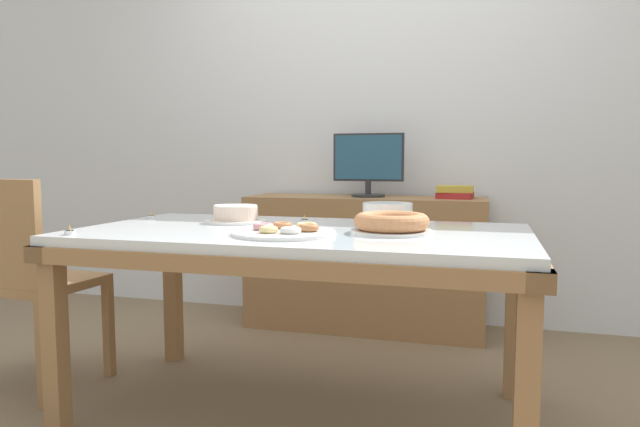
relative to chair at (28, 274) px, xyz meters
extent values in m
plane|color=#7A664C|center=(1.21, 0.12, -0.52)|extent=(12.00, 12.00, 0.00)
cube|color=silver|center=(1.21, 1.66, 0.78)|extent=(8.00, 0.10, 2.60)
cube|color=silver|center=(1.21, 0.12, 0.21)|extent=(1.73, 0.92, 0.04)
cube|color=olive|center=(1.21, -0.32, 0.16)|extent=(1.76, 0.08, 0.06)
cube|color=olive|center=(1.21, 0.55, 0.16)|extent=(1.76, 0.08, 0.06)
cube|color=olive|center=(0.37, 0.12, 0.16)|extent=(0.08, 0.95, 0.06)
cube|color=olive|center=(2.05, 0.12, 0.16)|extent=(0.08, 0.95, 0.06)
cube|color=olive|center=(0.39, -0.30, -0.18)|extent=(0.07, 0.07, 0.69)
cube|color=olive|center=(2.03, -0.30, -0.18)|extent=(0.07, 0.07, 0.69)
cube|color=olive|center=(0.39, 0.53, -0.18)|extent=(0.07, 0.07, 0.69)
cube|color=olive|center=(2.03, 0.53, -0.18)|extent=(0.07, 0.07, 0.69)
cube|color=olive|center=(0.01, 0.07, -0.05)|extent=(0.45, 0.45, 0.04)
cube|color=olive|center=(-0.01, -0.11, 0.19)|extent=(0.40, 0.07, 0.45)
cube|color=olive|center=(0.21, 0.25, -0.30)|extent=(0.04, 0.04, 0.45)
cube|color=olive|center=(-0.17, 0.28, -0.30)|extent=(0.04, 0.04, 0.45)
cube|color=olive|center=(0.18, -0.13, -0.30)|extent=(0.04, 0.04, 0.45)
cube|color=olive|center=(1.21, 1.36, -0.12)|extent=(1.42, 0.44, 0.80)
cylinder|color=#262628|center=(1.22, 1.36, 0.28)|extent=(0.20, 0.20, 0.02)
cylinder|color=#262628|center=(1.22, 1.36, 0.34)|extent=(0.04, 0.04, 0.09)
cube|color=#262628|center=(1.22, 1.36, 0.51)|extent=(0.42, 0.02, 0.28)
cube|color=navy|center=(1.22, 1.35, 0.51)|extent=(0.40, 0.00, 0.26)
cube|color=maroon|center=(1.73, 1.36, 0.29)|extent=(0.21, 0.19, 0.04)
cube|color=#B29933|center=(1.73, 1.36, 0.33)|extent=(0.20, 0.17, 0.04)
cylinder|color=white|center=(0.86, 0.27, 0.23)|extent=(0.27, 0.27, 0.01)
cylinder|color=beige|center=(0.86, 0.27, 0.27)|extent=(0.19, 0.19, 0.06)
cylinder|color=white|center=(0.86, 0.27, 0.30)|extent=(0.19, 0.19, 0.01)
cylinder|color=white|center=(1.57, 0.10, 0.23)|extent=(0.30, 0.30, 0.01)
torus|color=#BC7A4C|center=(1.57, 0.10, 0.27)|extent=(0.28, 0.28, 0.06)
cylinder|color=white|center=(1.20, -0.06, 0.23)|extent=(0.38, 0.38, 0.01)
torus|color=#B27042|center=(1.29, -0.04, 0.25)|extent=(0.07, 0.07, 0.03)
torus|color=#EAD184|center=(1.26, 0.02, 0.25)|extent=(0.08, 0.08, 0.02)
torus|color=#B27042|center=(1.16, 0.02, 0.25)|extent=(0.08, 0.08, 0.02)
torus|color=pink|center=(1.12, -0.04, 0.25)|extent=(0.08, 0.08, 0.02)
torus|color=#EAD184|center=(1.17, -0.12, 0.25)|extent=(0.07, 0.07, 0.02)
torus|color=white|center=(1.25, -0.11, 0.25)|extent=(0.08, 0.08, 0.02)
cylinder|color=white|center=(1.50, 0.40, 0.23)|extent=(0.21, 0.21, 0.01)
cylinder|color=white|center=(1.50, 0.40, 0.24)|extent=(0.21, 0.21, 0.01)
cylinder|color=white|center=(1.50, 0.40, 0.25)|extent=(0.21, 0.21, 0.01)
cylinder|color=white|center=(1.50, 0.40, 0.26)|extent=(0.21, 0.21, 0.01)
cylinder|color=white|center=(1.50, 0.40, 0.27)|extent=(0.21, 0.21, 0.01)
cylinder|color=white|center=(1.50, 0.40, 0.28)|extent=(0.21, 0.21, 0.01)
cylinder|color=white|center=(1.50, 0.40, 0.29)|extent=(0.21, 0.21, 0.01)
cylinder|color=white|center=(1.50, 0.40, 0.30)|extent=(0.21, 0.21, 0.01)
cylinder|color=white|center=(1.50, 0.40, 0.31)|extent=(0.21, 0.21, 0.01)
cylinder|color=silver|center=(0.42, 0.30, 0.23)|extent=(0.04, 0.04, 0.02)
cylinder|color=white|center=(0.42, 0.30, 0.24)|extent=(0.03, 0.03, 0.00)
cone|color=#F9B74C|center=(0.42, 0.30, 0.25)|extent=(0.01, 0.01, 0.02)
cylinder|color=silver|center=(1.15, 0.33, 0.23)|extent=(0.04, 0.04, 0.02)
cylinder|color=white|center=(1.15, 0.33, 0.24)|extent=(0.03, 0.03, 0.00)
cone|color=#F9B74C|center=(1.15, 0.33, 0.25)|extent=(0.01, 0.01, 0.02)
cylinder|color=silver|center=(0.45, -0.27, 0.23)|extent=(0.04, 0.04, 0.02)
cylinder|color=white|center=(0.45, -0.27, 0.24)|extent=(0.03, 0.03, 0.00)
cone|color=#F9B74C|center=(0.45, -0.27, 0.25)|extent=(0.01, 0.01, 0.02)
camera|label=1|loc=(1.90, -1.98, 0.49)|focal=32.00mm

